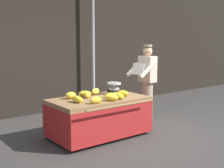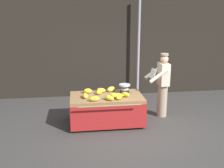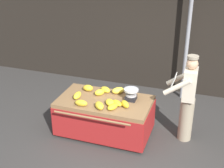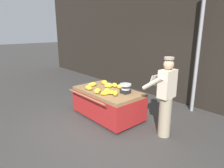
{
  "view_description": "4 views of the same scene",
  "coord_description": "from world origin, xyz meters",
  "px_view_note": "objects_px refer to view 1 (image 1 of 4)",
  "views": [
    {
      "loc": [
        -3.68,
        -3.99,
        1.79
      ],
      "look_at": [
        -0.36,
        0.32,
        1.0
      ],
      "focal_mm": 47.27,
      "sensor_mm": 36.0,
      "label": 1
    },
    {
      "loc": [
        -1.27,
        -5.79,
        2.78
      ],
      "look_at": [
        -0.43,
        0.52,
        1.01
      ],
      "focal_mm": 42.6,
      "sensor_mm": 36.0,
      "label": 2
    },
    {
      "loc": [
        1.29,
        -4.56,
        3.56
      ],
      "look_at": [
        -0.44,
        0.47,
        1.08
      ],
      "focal_mm": 50.15,
      "sensor_mm": 36.0,
      "label": 3
    },
    {
      "loc": [
        3.17,
        -2.68,
        2.25
      ],
      "look_at": [
        -0.51,
        0.53,
        0.9
      ],
      "focal_mm": 31.99,
      "sensor_mm": 36.0,
      "label": 4
    }
  ],
  "objects_px": {
    "banana_bunch_2": "(111,98)",
    "banana_bunch_9": "(77,99)",
    "banana_cart": "(99,109)",
    "banana_bunch_10": "(87,95)",
    "banana_bunch_3": "(122,93)",
    "banana_bunch_7": "(111,96)",
    "banana_bunch_4": "(120,96)",
    "vendor_person": "(147,82)",
    "street_pole": "(93,48)",
    "weighing_scale": "(114,88)",
    "banana_bunch_1": "(115,95)",
    "banana_bunch_5": "(96,100)",
    "banana_bunch_6": "(71,95)",
    "banana_bunch_0": "(85,93)",
    "banana_bunch_8": "(95,91)"
  },
  "relations": [
    {
      "from": "vendor_person",
      "to": "banana_bunch_9",
      "type": "bearing_deg",
      "value": -169.05
    },
    {
      "from": "banana_bunch_3",
      "to": "banana_bunch_9",
      "type": "relative_size",
      "value": 0.85
    },
    {
      "from": "banana_bunch_1",
      "to": "banana_cart",
      "type": "bearing_deg",
      "value": 157.66
    },
    {
      "from": "banana_bunch_10",
      "to": "vendor_person",
      "type": "bearing_deg",
      "value": 4.91
    },
    {
      "from": "banana_cart",
      "to": "banana_bunch_10",
      "type": "height_order",
      "value": "banana_bunch_10"
    },
    {
      "from": "banana_bunch_5",
      "to": "banana_bunch_6",
      "type": "xyz_separation_m",
      "value": [
        -0.13,
        0.63,
        0.0
      ]
    },
    {
      "from": "banana_bunch_4",
      "to": "banana_bunch_10",
      "type": "relative_size",
      "value": 1.22
    },
    {
      "from": "banana_bunch_2",
      "to": "banana_bunch_9",
      "type": "distance_m",
      "value": 0.61
    },
    {
      "from": "banana_bunch_4",
      "to": "street_pole",
      "type": "bearing_deg",
      "value": 66.95
    },
    {
      "from": "banana_bunch_1",
      "to": "banana_bunch_5",
      "type": "distance_m",
      "value": 0.67
    },
    {
      "from": "banana_bunch_9",
      "to": "banana_bunch_10",
      "type": "relative_size",
      "value": 1.31
    },
    {
      "from": "banana_cart",
      "to": "banana_bunch_3",
      "type": "relative_size",
      "value": 7.93
    },
    {
      "from": "banana_bunch_1",
      "to": "banana_bunch_10",
      "type": "distance_m",
      "value": 0.53
    },
    {
      "from": "banana_bunch_0",
      "to": "banana_bunch_1",
      "type": "xyz_separation_m",
      "value": [
        0.4,
        -0.45,
        -0.01
      ]
    },
    {
      "from": "banana_bunch_4",
      "to": "banana_bunch_7",
      "type": "height_order",
      "value": "banana_bunch_7"
    },
    {
      "from": "banana_cart",
      "to": "vendor_person",
      "type": "xyz_separation_m",
      "value": [
        1.53,
        0.3,
        0.34
      ]
    },
    {
      "from": "banana_cart",
      "to": "vendor_person",
      "type": "relative_size",
      "value": 1.06
    },
    {
      "from": "banana_bunch_2",
      "to": "banana_bunch_6",
      "type": "xyz_separation_m",
      "value": [
        -0.48,
        0.61,
        0.01
      ]
    },
    {
      "from": "banana_bunch_2",
      "to": "banana_bunch_1",
      "type": "bearing_deg",
      "value": 39.35
    },
    {
      "from": "banana_cart",
      "to": "banana_bunch_1",
      "type": "distance_m",
      "value": 0.41
    },
    {
      "from": "weighing_scale",
      "to": "banana_bunch_4",
      "type": "bearing_deg",
      "value": -116.3
    },
    {
      "from": "street_pole",
      "to": "banana_bunch_8",
      "type": "height_order",
      "value": "street_pole"
    },
    {
      "from": "banana_bunch_1",
      "to": "banana_bunch_4",
      "type": "bearing_deg",
      "value": -101.58
    },
    {
      "from": "vendor_person",
      "to": "street_pole",
      "type": "bearing_deg",
      "value": 98.51
    },
    {
      "from": "banana_bunch_4",
      "to": "banana_bunch_8",
      "type": "relative_size",
      "value": 0.98
    },
    {
      "from": "banana_bunch_1",
      "to": "banana_bunch_4",
      "type": "height_order",
      "value": "banana_bunch_4"
    },
    {
      "from": "banana_bunch_4",
      "to": "banana_bunch_8",
      "type": "bearing_deg",
      "value": 99.2
    },
    {
      "from": "banana_bunch_4",
      "to": "banana_bunch_10",
      "type": "distance_m",
      "value": 0.61
    },
    {
      "from": "banana_bunch_2",
      "to": "banana_bunch_10",
      "type": "bearing_deg",
      "value": 110.61
    },
    {
      "from": "banana_bunch_9",
      "to": "banana_bunch_10",
      "type": "xyz_separation_m",
      "value": [
        0.37,
        0.25,
        0.01
      ]
    },
    {
      "from": "banana_cart",
      "to": "banana_bunch_0",
      "type": "distance_m",
      "value": 0.43
    },
    {
      "from": "banana_bunch_2",
      "to": "banana_cart",
      "type": "bearing_deg",
      "value": 94.69
    },
    {
      "from": "banana_bunch_1",
      "to": "banana_bunch_6",
      "type": "relative_size",
      "value": 1.16
    },
    {
      "from": "banana_bunch_0",
      "to": "banana_bunch_10",
      "type": "relative_size",
      "value": 1.18
    },
    {
      "from": "banana_cart",
      "to": "banana_bunch_10",
      "type": "bearing_deg",
      "value": 136.05
    },
    {
      "from": "banana_cart",
      "to": "weighing_scale",
      "type": "xyz_separation_m",
      "value": [
        0.48,
        0.16,
        0.32
      ]
    },
    {
      "from": "weighing_scale",
      "to": "banana_bunch_7",
      "type": "bearing_deg",
      "value": -135.49
    },
    {
      "from": "street_pole",
      "to": "banana_bunch_0",
      "type": "height_order",
      "value": "street_pole"
    },
    {
      "from": "vendor_person",
      "to": "banana_bunch_3",
      "type": "bearing_deg",
      "value": -157.75
    },
    {
      "from": "banana_bunch_9",
      "to": "banana_bunch_5",
      "type": "bearing_deg",
      "value": -52.93
    },
    {
      "from": "street_pole",
      "to": "banana_bunch_6",
      "type": "distance_m",
      "value": 2.61
    },
    {
      "from": "banana_bunch_1",
      "to": "banana_bunch_5",
      "type": "height_order",
      "value": "banana_bunch_5"
    },
    {
      "from": "banana_bunch_2",
      "to": "banana_bunch_3",
      "type": "xyz_separation_m",
      "value": [
        0.43,
        0.2,
        0.0
      ]
    },
    {
      "from": "banana_bunch_2",
      "to": "banana_bunch_5",
      "type": "xyz_separation_m",
      "value": [
        -0.35,
        -0.02,
        0.0
      ]
    },
    {
      "from": "street_pole",
      "to": "banana_bunch_4",
      "type": "relative_size",
      "value": 12.83
    },
    {
      "from": "banana_bunch_0",
      "to": "banana_bunch_9",
      "type": "distance_m",
      "value": 0.61
    },
    {
      "from": "banana_bunch_0",
      "to": "banana_bunch_3",
      "type": "bearing_deg",
      "value": -40.26
    },
    {
      "from": "weighing_scale",
      "to": "banana_bunch_10",
      "type": "relative_size",
      "value": 1.36
    },
    {
      "from": "banana_bunch_3",
      "to": "banana_bunch_7",
      "type": "bearing_deg",
      "value": -176.89
    },
    {
      "from": "vendor_person",
      "to": "banana_bunch_7",
      "type": "bearing_deg",
      "value": -161.57
    }
  ]
}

